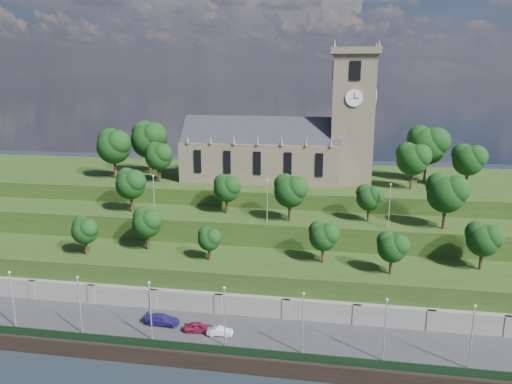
% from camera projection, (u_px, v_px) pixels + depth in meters
% --- Properties ---
extents(ground, '(320.00, 320.00, 0.00)m').
position_uv_depth(ground, '(236.00, 372.00, 62.60)').
color(ground, black).
rests_on(ground, ground).
extents(promenade, '(160.00, 12.00, 2.00)m').
position_uv_depth(promenade, '(245.00, 341.00, 68.12)').
color(promenade, '#2D2D30').
rests_on(promenade, ground).
extents(quay_wall, '(160.00, 0.50, 2.20)m').
position_uv_depth(quay_wall, '(236.00, 365.00, 62.29)').
color(quay_wall, black).
rests_on(quay_wall, ground).
extents(fence, '(160.00, 0.10, 1.20)m').
position_uv_depth(fence, '(237.00, 351.00, 62.56)').
color(fence, black).
rests_on(fence, promenade).
extents(retaining_wall, '(160.00, 2.10, 5.00)m').
position_uv_depth(retaining_wall, '(253.00, 310.00, 73.49)').
color(retaining_wall, slate).
rests_on(retaining_wall, ground).
extents(embankment_lower, '(160.00, 12.00, 8.00)m').
position_uv_depth(embankment_lower, '(259.00, 284.00, 78.91)').
color(embankment_lower, '#223A13').
rests_on(embankment_lower, ground).
extents(embankment_upper, '(160.00, 10.00, 12.00)m').
position_uv_depth(embankment_upper, '(269.00, 249.00, 88.99)').
color(embankment_upper, '#223A13').
rests_on(embankment_upper, ground).
extents(hilltop, '(160.00, 32.00, 15.00)m').
position_uv_depth(hilltop, '(283.00, 210.00, 108.77)').
color(hilltop, '#223A13').
rests_on(hilltop, ground).
extents(church, '(38.60, 12.35, 27.60)m').
position_uv_depth(church, '(285.00, 144.00, 101.27)').
color(church, brown).
rests_on(church, hilltop).
extents(trees_lower, '(66.11, 8.55, 7.27)m').
position_uv_depth(trees_lower, '(280.00, 233.00, 76.75)').
color(trees_lower, '#2F1F12').
rests_on(trees_lower, embankment_lower).
extents(trees_upper, '(60.21, 8.39, 9.07)m').
position_uv_depth(trees_upper, '(299.00, 189.00, 84.38)').
color(trees_upper, '#2F1F12').
rests_on(trees_upper, embankment_upper).
extents(trees_hilltop, '(77.37, 16.49, 11.49)m').
position_uv_depth(trees_hilltop, '(270.00, 146.00, 101.41)').
color(trees_hilltop, '#2F1F12').
rests_on(trees_hilltop, hilltop).
extents(lamp_posts_promenade, '(60.36, 0.36, 8.38)m').
position_uv_depth(lamp_posts_promenade, '(225.00, 312.00, 63.72)').
color(lamp_posts_promenade, '#B2B2B7').
rests_on(lamp_posts_promenade, promenade).
extents(lamp_posts_upper, '(40.36, 0.36, 7.41)m').
position_uv_depth(lamp_posts_upper, '(267.00, 197.00, 83.70)').
color(lamp_posts_upper, '#B2B2B7').
rests_on(lamp_posts_upper, embankment_upper).
extents(car_left, '(4.10, 2.09, 1.34)m').
position_uv_depth(car_left, '(198.00, 327.00, 68.38)').
color(car_left, maroon).
rests_on(car_left, promenade).
extents(car_middle, '(3.60, 1.55, 1.15)m').
position_uv_depth(car_middle, '(220.00, 331.00, 67.48)').
color(car_middle, silver).
rests_on(car_middle, promenade).
extents(car_right, '(5.05, 2.25, 1.44)m').
position_uv_depth(car_right, '(162.00, 320.00, 70.35)').
color(car_right, navy).
rests_on(car_right, promenade).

